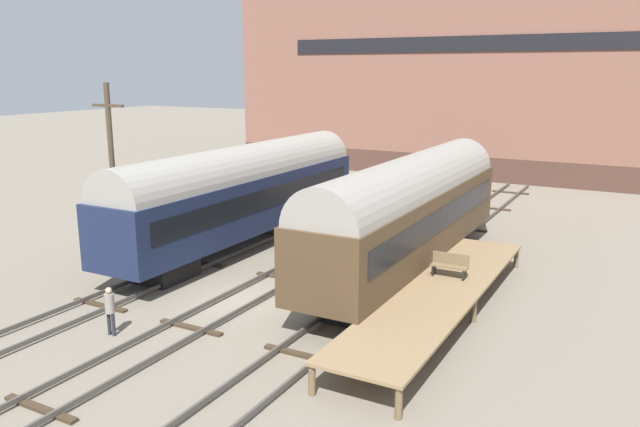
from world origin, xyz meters
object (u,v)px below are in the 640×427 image
(train_car_brown, at_px, (409,209))
(utility_pole, at_px, (113,173))
(train_car_navy, at_px, (243,190))
(person_worker, at_px, (110,307))
(bench, at_px, (450,264))

(train_car_brown, bearing_deg, utility_pole, -157.44)
(train_car_navy, distance_m, person_worker, 11.45)
(train_car_brown, xyz_separation_m, utility_pole, (-12.07, -5.02, 1.33))
(utility_pole, bearing_deg, train_car_brown, 22.56)
(person_worker, bearing_deg, utility_pole, 134.35)
(train_car_navy, xyz_separation_m, train_car_brown, (8.76, -0.19, 0.03))
(train_car_navy, xyz_separation_m, utility_pole, (-3.31, -5.21, 1.35))
(train_car_navy, distance_m, utility_pole, 6.32)
(train_car_brown, bearing_deg, bench, -42.53)
(train_car_navy, bearing_deg, person_worker, -77.77)
(utility_pole, bearing_deg, train_car_navy, 57.58)
(train_car_brown, bearing_deg, person_worker, -120.41)
(train_car_brown, relative_size, person_worker, 9.77)
(train_car_navy, xyz_separation_m, person_worker, (2.39, -11.04, -1.88))
(train_car_navy, height_order, train_car_brown, train_car_brown)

